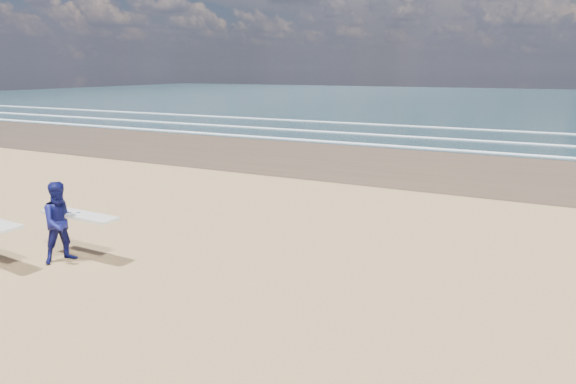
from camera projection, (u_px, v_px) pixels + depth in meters
The scene contains 1 object.
surfer_far at pixel (63, 222), 12.25m from camera, with size 2.21×1.23×1.96m.
Camera 1 is at (10.44, -7.04, 4.56)m, focal length 32.00 mm.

